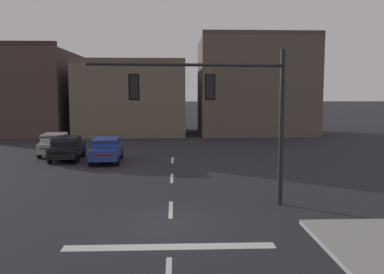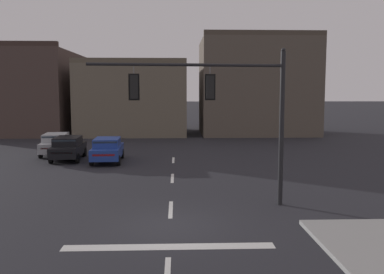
% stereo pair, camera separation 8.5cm
% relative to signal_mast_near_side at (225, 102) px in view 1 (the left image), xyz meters
% --- Properties ---
extents(ground_plane, '(400.00, 400.00, 0.00)m').
position_rel_signal_mast_near_side_xyz_m(ground_plane, '(-2.19, -2.33, -4.27)').
color(ground_plane, '#232328').
extents(stop_bar_paint, '(6.40, 0.50, 0.01)m').
position_rel_signal_mast_near_side_xyz_m(stop_bar_paint, '(-2.19, -4.33, -4.27)').
color(stop_bar_paint, silver).
rests_on(stop_bar_paint, ground).
extents(lane_centreline, '(0.16, 26.40, 0.01)m').
position_rel_signal_mast_near_side_xyz_m(lane_centreline, '(-2.19, -0.33, -4.27)').
color(lane_centreline, silver).
rests_on(lane_centreline, ground).
extents(signal_mast_near_side, '(7.77, 0.87, 6.40)m').
position_rel_signal_mast_near_side_xyz_m(signal_mast_near_side, '(0.00, 0.00, 0.00)').
color(signal_mast_near_side, black).
rests_on(signal_mast_near_side, ground).
extents(car_lot_nearside, '(2.10, 4.53, 1.61)m').
position_rel_signal_mast_near_side_xyz_m(car_lot_nearside, '(-6.58, 11.12, -3.41)').
color(car_lot_nearside, navy).
rests_on(car_lot_nearside, ground).
extents(car_lot_middle, '(2.12, 4.54, 1.61)m').
position_rel_signal_mast_near_side_xyz_m(car_lot_middle, '(-9.41, 12.07, -3.41)').
color(car_lot_middle, black).
rests_on(car_lot_middle, ground).
extents(car_lot_farside, '(2.31, 4.60, 1.61)m').
position_rel_signal_mast_near_side_xyz_m(car_lot_farside, '(-10.89, 14.34, -3.41)').
color(car_lot_farside, '#9EA0A5').
rests_on(car_lot_farside, ground).
extents(building_row, '(37.22, 13.58, 10.84)m').
position_rel_signal_mast_near_side_xyz_m(building_row, '(-6.76, 30.90, 0.30)').
color(building_row, '#473833').
rests_on(building_row, ground).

